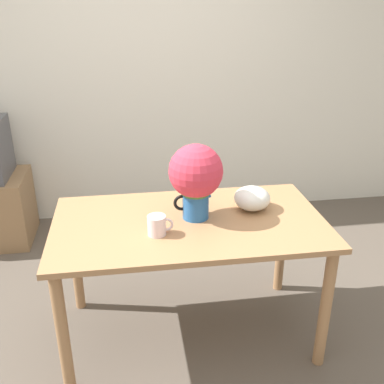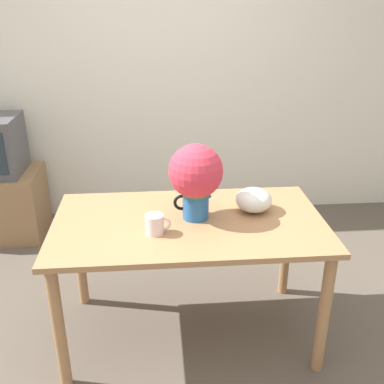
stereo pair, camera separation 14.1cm
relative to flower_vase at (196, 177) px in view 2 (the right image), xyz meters
name	(u,v)px [view 2 (the right image)]	position (x,y,z in m)	size (l,w,h in m)	color
ground_plane	(166,351)	(-0.18, -0.18, -0.98)	(12.00, 12.00, 0.00)	brown
wall_back	(155,67)	(-0.18, 1.65, 0.32)	(8.00, 0.05, 2.60)	silver
table	(189,237)	(-0.04, -0.03, -0.33)	(1.44, 0.80, 0.74)	#A3754C
flower_vase	(196,177)	(0.00, 0.00, 0.00)	(0.28, 0.28, 0.41)	#235B9E
coffee_mug	(155,224)	(-0.22, -0.16, -0.18)	(0.13, 0.09, 0.10)	silver
white_bowl	(254,200)	(0.33, 0.06, -0.17)	(0.20, 0.20, 0.13)	silver
tv_stand	(3,204)	(-1.46, 1.29, -0.70)	(0.63, 0.50, 0.55)	#8E6B47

